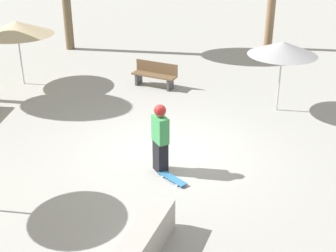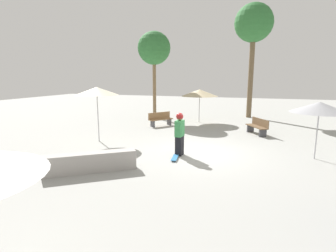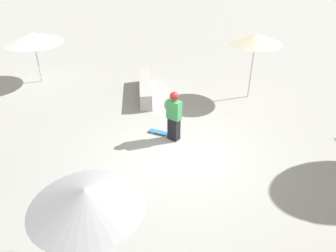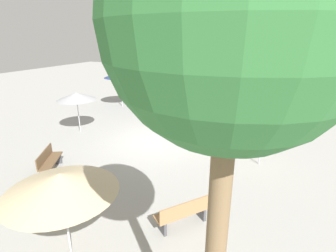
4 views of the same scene
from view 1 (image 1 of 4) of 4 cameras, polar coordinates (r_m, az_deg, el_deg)
The scene contains 6 objects.
ground_plane at distance 11.93m, azimuth 0.03°, elevation -3.37°, with size 60.00×60.00×0.00m, color #9E9E99.
skater_main at distance 10.77m, azimuth -0.94°, elevation -1.23°, with size 0.47×0.29×1.69m.
skateboard at distance 10.77m, azimuth 0.54°, elevation -6.40°, with size 0.82×0.31×0.07m.
bench_near at distance 16.33m, azimuth -1.61°, elevation 6.27°, with size 1.60×1.19×0.85m.
shade_umbrella_grey at distance 14.25m, azimuth 13.82°, elevation 9.19°, with size 2.05×2.05×2.16m.
shade_umbrella_tan at distance 16.95m, azimuth -17.98°, elevation 11.30°, with size 2.47×2.47×2.23m.
Camera 1 is at (8.80, -5.71, 5.67)m, focal length 50.00 mm.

